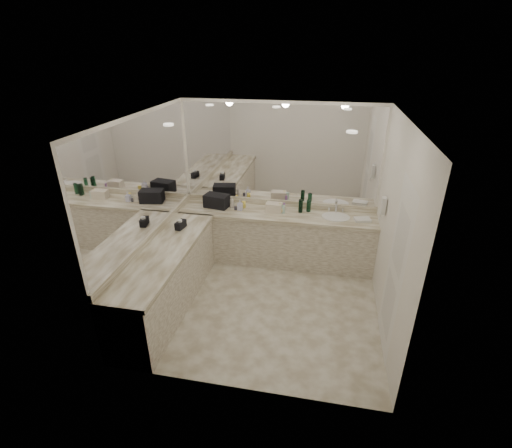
% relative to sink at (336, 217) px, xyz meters
% --- Properties ---
extents(floor, '(3.20, 3.20, 0.00)m').
position_rel_sink_xyz_m(floor, '(-0.95, -1.20, -0.90)').
color(floor, beige).
rests_on(floor, ground).
extents(ceiling, '(3.20, 3.20, 0.00)m').
position_rel_sink_xyz_m(ceiling, '(-0.95, -1.20, 1.71)').
color(ceiling, white).
rests_on(ceiling, floor).
extents(wall_back, '(3.20, 0.02, 2.60)m').
position_rel_sink_xyz_m(wall_back, '(-0.95, 0.30, 0.41)').
color(wall_back, silver).
rests_on(wall_back, floor).
extents(wall_left, '(0.02, 3.00, 2.60)m').
position_rel_sink_xyz_m(wall_left, '(-2.55, -1.20, 0.41)').
color(wall_left, silver).
rests_on(wall_left, floor).
extents(wall_right, '(0.02, 3.00, 2.60)m').
position_rel_sink_xyz_m(wall_right, '(0.65, -1.20, 0.41)').
color(wall_right, silver).
rests_on(wall_right, floor).
extents(vanity_back_base, '(3.20, 0.60, 0.84)m').
position_rel_sink_xyz_m(vanity_back_base, '(-0.95, 0.00, -0.48)').
color(vanity_back_base, silver).
rests_on(vanity_back_base, floor).
extents(vanity_back_top, '(3.20, 0.64, 0.06)m').
position_rel_sink_xyz_m(vanity_back_top, '(-0.95, -0.01, -0.03)').
color(vanity_back_top, beige).
rests_on(vanity_back_top, vanity_back_base).
extents(vanity_left_base, '(0.60, 2.40, 0.84)m').
position_rel_sink_xyz_m(vanity_left_base, '(-2.25, -1.50, -0.48)').
color(vanity_left_base, silver).
rests_on(vanity_left_base, floor).
extents(vanity_left_top, '(0.64, 2.42, 0.06)m').
position_rel_sink_xyz_m(vanity_left_top, '(-2.24, -1.50, -0.03)').
color(vanity_left_top, beige).
rests_on(vanity_left_top, vanity_left_base).
extents(backsplash_back, '(3.20, 0.04, 0.10)m').
position_rel_sink_xyz_m(backsplash_back, '(-0.95, 0.28, 0.05)').
color(backsplash_back, beige).
rests_on(backsplash_back, vanity_back_top).
extents(backsplash_left, '(0.04, 3.00, 0.10)m').
position_rel_sink_xyz_m(backsplash_left, '(-2.53, -1.20, 0.05)').
color(backsplash_left, beige).
rests_on(backsplash_left, vanity_left_top).
extents(mirror_back, '(3.12, 0.01, 1.55)m').
position_rel_sink_xyz_m(mirror_back, '(-0.95, 0.29, 0.88)').
color(mirror_back, white).
rests_on(mirror_back, wall_back).
extents(mirror_left, '(0.01, 2.92, 1.55)m').
position_rel_sink_xyz_m(mirror_left, '(-2.54, -1.20, 0.88)').
color(mirror_left, white).
rests_on(mirror_left, wall_left).
extents(sink, '(0.44, 0.44, 0.03)m').
position_rel_sink_xyz_m(sink, '(0.00, 0.00, 0.00)').
color(sink, white).
rests_on(sink, vanity_back_top).
extents(faucet, '(0.24, 0.16, 0.14)m').
position_rel_sink_xyz_m(faucet, '(0.00, 0.21, 0.07)').
color(faucet, silver).
rests_on(faucet, vanity_back_top).
extents(wall_phone, '(0.06, 0.10, 0.24)m').
position_rel_sink_xyz_m(wall_phone, '(0.61, -0.50, 0.46)').
color(wall_phone, white).
rests_on(wall_phone, wall_right).
extents(door, '(0.02, 0.82, 2.10)m').
position_rel_sink_xyz_m(door, '(0.64, -1.70, 0.16)').
color(door, white).
rests_on(door, wall_right).
extents(black_toiletry_bag, '(0.43, 0.31, 0.22)m').
position_rel_sink_xyz_m(black_toiletry_bag, '(-1.96, 0.04, 0.12)').
color(black_toiletry_bag, black).
rests_on(black_toiletry_bag, vanity_back_top).
extents(black_bag_spill, '(0.12, 0.21, 0.11)m').
position_rel_sink_xyz_m(black_bag_spill, '(-2.25, -0.85, 0.06)').
color(black_bag_spill, black).
rests_on(black_bag_spill, vanity_left_top).
extents(cream_cosmetic_case, '(0.27, 0.18, 0.15)m').
position_rel_sink_xyz_m(cream_cosmetic_case, '(-0.99, 0.02, 0.08)').
color(cream_cosmetic_case, beige).
rests_on(cream_cosmetic_case, vanity_back_top).
extents(hand_towel, '(0.27, 0.21, 0.04)m').
position_rel_sink_xyz_m(hand_towel, '(0.40, -0.06, 0.03)').
color(hand_towel, white).
rests_on(hand_towel, vanity_back_top).
extents(lotion_left, '(0.06, 0.06, 0.15)m').
position_rel_sink_xyz_m(lotion_left, '(-2.25, -0.86, 0.08)').
color(lotion_left, white).
rests_on(lotion_left, vanity_left_top).
extents(soap_bottle_a, '(0.09, 0.09, 0.20)m').
position_rel_sink_xyz_m(soap_bottle_a, '(-1.70, 0.06, 0.10)').
color(soap_bottle_a, beige).
rests_on(soap_bottle_a, vanity_back_top).
extents(soap_bottle_b, '(0.08, 0.09, 0.18)m').
position_rel_sink_xyz_m(soap_bottle_b, '(-1.54, -0.02, 0.09)').
color(soap_bottle_b, silver).
rests_on(soap_bottle_b, vanity_back_top).
extents(soap_bottle_c, '(0.17, 0.17, 0.17)m').
position_rel_sink_xyz_m(soap_bottle_c, '(-0.89, 0.00, 0.09)').
color(soap_bottle_c, beige).
rests_on(soap_bottle_c, vanity_back_top).
extents(green_bottle_0, '(0.07, 0.07, 0.20)m').
position_rel_sink_xyz_m(green_bottle_0, '(-0.44, 0.14, 0.10)').
color(green_bottle_0, '#124429').
rests_on(green_bottle_0, vanity_back_top).
extents(green_bottle_1, '(0.06, 0.06, 0.21)m').
position_rel_sink_xyz_m(green_bottle_1, '(-0.56, 0.12, 0.11)').
color(green_bottle_1, '#124429').
rests_on(green_bottle_1, vanity_back_top).
extents(green_bottle_2, '(0.06, 0.06, 0.22)m').
position_rel_sink_xyz_m(green_bottle_2, '(-0.57, 0.07, 0.11)').
color(green_bottle_2, '#124429').
rests_on(green_bottle_2, vanity_back_top).
extents(amenity_bottle_0, '(0.04, 0.04, 0.06)m').
position_rel_sink_xyz_m(amenity_bottle_0, '(-1.62, -0.03, 0.04)').
color(amenity_bottle_0, '#3F3F4C').
rests_on(amenity_bottle_0, vanity_back_top).
extents(amenity_bottle_1, '(0.04, 0.04, 0.07)m').
position_rel_sink_xyz_m(amenity_bottle_1, '(-1.55, 0.09, 0.04)').
color(amenity_bottle_1, white).
rests_on(amenity_bottle_1, vanity_back_top).
extents(amenity_bottle_2, '(0.04, 0.04, 0.12)m').
position_rel_sink_xyz_m(amenity_bottle_2, '(-0.84, 0.13, 0.07)').
color(amenity_bottle_2, '#9966B2').
rests_on(amenity_bottle_2, vanity_back_top).
extents(amenity_bottle_3, '(0.06, 0.06, 0.11)m').
position_rel_sink_xyz_m(amenity_bottle_3, '(-1.51, 0.09, 0.06)').
color(amenity_bottle_3, '#F2D84C').
rests_on(amenity_bottle_3, vanity_back_top).
extents(amenity_bottle_4, '(0.06, 0.06, 0.13)m').
position_rel_sink_xyz_m(amenity_bottle_4, '(-0.84, -0.01, 0.07)').
color(amenity_bottle_4, silver).
rests_on(amenity_bottle_4, vanity_back_top).
extents(amenity_bottle_5, '(0.04, 0.04, 0.07)m').
position_rel_sink_xyz_m(amenity_bottle_5, '(-1.71, 0.12, 0.04)').
color(amenity_bottle_5, '#F2D84C').
rests_on(amenity_bottle_5, vanity_back_top).
extents(amenity_bottle_6, '(0.06, 0.06, 0.13)m').
position_rel_sink_xyz_m(amenity_bottle_6, '(-0.90, 0.06, 0.07)').
color(amenity_bottle_6, '#9966B2').
rests_on(amenity_bottle_6, vanity_back_top).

